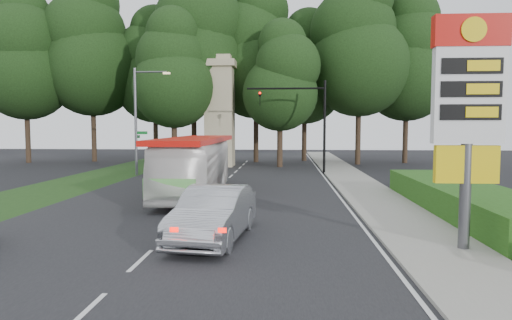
# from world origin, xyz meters

# --- Properties ---
(ground) EXTENTS (120.00, 120.00, 0.00)m
(ground) POSITION_xyz_m (0.00, 0.00, 0.00)
(ground) COLOR black
(ground) RESTS_ON ground
(road_surface) EXTENTS (14.00, 80.00, 0.02)m
(road_surface) POSITION_xyz_m (0.00, 12.00, 0.01)
(road_surface) COLOR black
(road_surface) RESTS_ON ground
(sidewalk_right) EXTENTS (3.00, 80.00, 0.12)m
(sidewalk_right) POSITION_xyz_m (8.50, 12.00, 0.06)
(sidewalk_right) COLOR gray
(sidewalk_right) RESTS_ON ground
(grass_verge_left) EXTENTS (5.00, 50.00, 0.02)m
(grass_verge_left) POSITION_xyz_m (-9.50, 18.00, 0.01)
(grass_verge_left) COLOR #193814
(grass_verge_left) RESTS_ON ground
(hedge) EXTENTS (3.00, 14.00, 1.20)m
(hedge) POSITION_xyz_m (11.50, 8.00, 0.60)
(hedge) COLOR #234C14
(hedge) RESTS_ON ground
(gas_station_pylon) EXTENTS (2.10, 0.45, 6.85)m
(gas_station_pylon) POSITION_xyz_m (9.20, 1.99, 4.45)
(gas_station_pylon) COLOR #59595E
(gas_station_pylon) RESTS_ON ground
(traffic_signal_mast) EXTENTS (6.10, 0.35, 7.20)m
(traffic_signal_mast) POSITION_xyz_m (5.68, 24.00, 4.67)
(traffic_signal_mast) COLOR black
(traffic_signal_mast) RESTS_ON ground
(streetlight_signs) EXTENTS (2.75, 0.98, 8.00)m
(streetlight_signs) POSITION_xyz_m (-6.99, 22.01, 4.44)
(streetlight_signs) COLOR #59595E
(streetlight_signs) RESTS_ON ground
(monument) EXTENTS (3.00, 3.00, 10.05)m
(monument) POSITION_xyz_m (-2.00, 30.00, 5.10)
(monument) COLOR tan
(monument) RESTS_ON ground
(tree_far_west) EXTENTS (8.96, 8.96, 17.60)m
(tree_far_west) POSITION_xyz_m (-22.00, 33.00, 10.68)
(tree_far_west) COLOR #2D2116
(tree_far_west) RESTS_ON ground
(tree_west_mid) EXTENTS (9.80, 9.80, 19.25)m
(tree_west_mid) POSITION_xyz_m (-16.00, 35.00, 11.69)
(tree_west_mid) COLOR #2D2116
(tree_west_mid) RESTS_ON ground
(tree_west_near) EXTENTS (8.40, 8.40, 16.50)m
(tree_west_near) POSITION_xyz_m (-10.00, 37.00, 10.02)
(tree_west_near) COLOR #2D2116
(tree_west_near) RESTS_ON ground
(tree_center_left) EXTENTS (10.08, 10.08, 19.80)m
(tree_center_left) POSITION_xyz_m (-5.00, 33.00, 12.02)
(tree_center_left) COLOR #2D2116
(tree_center_left) RESTS_ON ground
(tree_center_right) EXTENTS (9.24, 9.24, 18.15)m
(tree_center_right) POSITION_xyz_m (1.00, 35.00, 11.02)
(tree_center_right) COLOR #2D2116
(tree_center_right) RESTS_ON ground
(tree_east_near) EXTENTS (8.12, 8.12, 15.95)m
(tree_east_near) POSITION_xyz_m (6.00, 37.00, 9.68)
(tree_east_near) COLOR #2D2116
(tree_east_near) RESTS_ON ground
(tree_east_mid) EXTENTS (9.52, 9.52, 18.70)m
(tree_east_mid) POSITION_xyz_m (11.00, 33.00, 11.35)
(tree_east_mid) COLOR #2D2116
(tree_east_mid) RESTS_ON ground
(tree_far_east) EXTENTS (8.68, 8.68, 17.05)m
(tree_far_east) POSITION_xyz_m (16.00, 35.00, 10.35)
(tree_far_east) COLOR #2D2116
(tree_far_east) RESTS_ON ground
(tree_monument_left) EXTENTS (7.28, 7.28, 14.30)m
(tree_monument_left) POSITION_xyz_m (-6.00, 29.00, 8.68)
(tree_monument_left) COLOR #2D2116
(tree_monument_left) RESTS_ON ground
(tree_monument_right) EXTENTS (6.72, 6.72, 13.20)m
(tree_monument_right) POSITION_xyz_m (3.50, 29.50, 8.01)
(tree_monument_right) COLOR #2D2116
(tree_monument_right) RESTS_ON ground
(transit_bus) EXTENTS (3.08, 11.23, 3.10)m
(transit_bus) POSITION_xyz_m (-0.82, 12.33, 1.55)
(transit_bus) COLOR white
(transit_bus) RESTS_ON ground
(sedan_silver) EXTENTS (2.42, 5.45, 1.74)m
(sedan_silver) POSITION_xyz_m (1.65, 2.93, 0.87)
(sedan_silver) COLOR #B7B9C0
(sedan_silver) RESTS_ON ground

